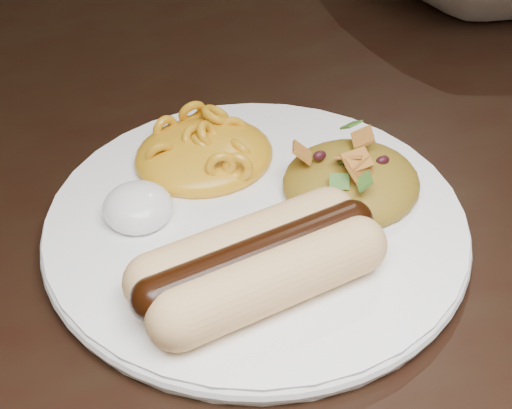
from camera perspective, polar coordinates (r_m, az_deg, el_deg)
name	(u,v)px	position (r m, az deg, el deg)	size (l,w,h in m)	color
table	(161,321)	(0.57, -6.90, -8.42)	(1.60, 0.90, 0.75)	black
plate	(256,225)	(0.49, 0.00, -1.52)	(0.26, 0.26, 0.01)	white
hotdog	(258,262)	(0.43, 0.16, -4.22)	(0.12, 0.08, 0.03)	#FFC074
mac_and_cheese	(203,138)	(0.52, -3.86, 4.81)	(0.09, 0.08, 0.04)	orange
sour_cream	(137,201)	(0.48, -8.65, 0.25)	(0.04, 0.04, 0.03)	white
taco_salad	(352,172)	(0.49, 7.02, 2.37)	(0.09, 0.08, 0.04)	#AD4E13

